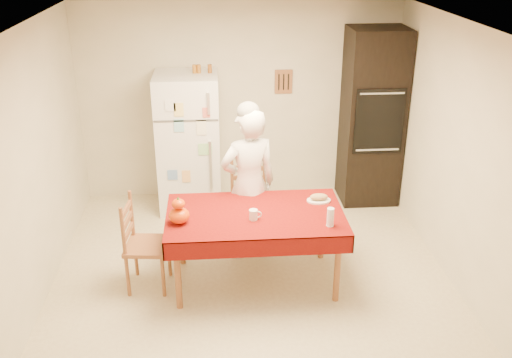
{
  "coord_description": "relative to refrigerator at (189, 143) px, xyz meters",
  "views": [
    {
      "loc": [
        -0.34,
        -4.72,
        3.27
      ],
      "look_at": [
        0.05,
        0.2,
        1.09
      ],
      "focal_mm": 40.0,
      "sensor_mm": 36.0,
      "label": 1
    }
  ],
  "objects": [
    {
      "name": "pumpkin_upper",
      "position": [
        -0.03,
        -1.89,
        0.11
      ],
      "size": [
        0.12,
        0.12,
        0.09
      ],
      "primitive_type": "ellipsoid",
      "color": "#DF5705",
      "rests_on": "pumpkin_lower"
    },
    {
      "name": "spice_jar_right",
      "position": [
        0.29,
        0.05,
        0.9
      ],
      "size": [
        0.05,
        0.05,
        0.1
      ],
      "primitive_type": "cylinder",
      "color": "brown",
      "rests_on": "refrigerator"
    },
    {
      "name": "chair_far",
      "position": [
        0.66,
        -0.93,
        -0.34
      ],
      "size": [
        0.46,
        0.44,
        0.95
      ],
      "rotation": [
        0.0,
        0.0,
        -0.11
      ],
      "color": "brown",
      "rests_on": "floor"
    },
    {
      "name": "spice_jar_left",
      "position": [
        0.11,
        0.05,
        0.9
      ],
      "size": [
        0.05,
        0.05,
        0.1
      ],
      "primitive_type": "cylinder",
      "color": "#965D1B",
      "rests_on": "refrigerator"
    },
    {
      "name": "refrigerator",
      "position": [
        0.0,
        0.0,
        0.0
      ],
      "size": [
        0.75,
        0.74,
        1.7
      ],
      "color": "white",
      "rests_on": "floor"
    },
    {
      "name": "chair_left",
      "position": [
        -0.43,
        -1.75,
        -0.34
      ],
      "size": [
        0.44,
        0.46,
        0.95
      ],
      "rotation": [
        0.0,
        0.0,
        1.47
      ],
      "color": "brown",
      "rests_on": "floor"
    },
    {
      "name": "oven_cabinet",
      "position": [
        2.28,
        0.05,
        0.25
      ],
      "size": [
        0.7,
        0.62,
        2.2
      ],
      "color": "black",
      "rests_on": "floor"
    },
    {
      "name": "dining_table",
      "position": [
        0.68,
        -1.76,
        -0.16
      ],
      "size": [
        1.7,
        1.0,
        0.76
      ],
      "color": "brown",
      "rests_on": "floor"
    },
    {
      "name": "pumpkin_lower",
      "position": [
        -0.03,
        -1.89,
        -0.01
      ],
      "size": [
        0.2,
        0.2,
        0.15
      ],
      "primitive_type": "ellipsoid",
      "color": "#E74105",
      "rests_on": "dining_table"
    },
    {
      "name": "room_shell",
      "position": [
        0.65,
        -1.88,
        0.77
      ],
      "size": [
        4.02,
        4.52,
        2.51
      ],
      "color": "beige",
      "rests_on": "ground"
    },
    {
      "name": "spice_jar_mid",
      "position": [
        0.16,
        0.05,
        0.9
      ],
      "size": [
        0.05,
        0.05,
        0.1
      ],
      "primitive_type": "cylinder",
      "color": "#90561A",
      "rests_on": "refrigerator"
    },
    {
      "name": "bread_plate",
      "position": [
        1.33,
        -1.55,
        -0.08
      ],
      "size": [
        0.24,
        0.24,
        0.02
      ],
      "primitive_type": "cylinder",
      "color": "white",
      "rests_on": "dining_table"
    },
    {
      "name": "bread_loaf",
      "position": [
        1.33,
        -1.55,
        -0.04
      ],
      "size": [
        0.18,
        0.1,
        0.06
      ],
      "primitive_type": "ellipsoid",
      "color": "#A58851",
      "rests_on": "bread_plate"
    },
    {
      "name": "floor",
      "position": [
        0.65,
        -1.88,
        -0.85
      ],
      "size": [
        4.5,
        4.5,
        0.0
      ],
      "primitive_type": "plane",
      "color": "tan",
      "rests_on": "ground"
    },
    {
      "name": "seated_woman",
      "position": [
        0.65,
        -1.24,
        -0.02
      ],
      "size": [
        0.69,
        0.54,
        1.66
      ],
      "primitive_type": "imported",
      "rotation": [
        0.0,
        0.0,
        3.41
      ],
      "color": "white",
      "rests_on": "floor"
    },
    {
      "name": "coffee_mug",
      "position": [
        0.66,
        -1.88,
        -0.04
      ],
      "size": [
        0.08,
        0.08,
        0.1
      ],
      "primitive_type": "cylinder",
      "color": "white",
      "rests_on": "dining_table"
    },
    {
      "name": "wine_glass",
      "position": [
        1.35,
        -2.06,
        -0.0
      ],
      "size": [
        0.07,
        0.07,
        0.18
      ],
      "primitive_type": "cylinder",
      "color": "white",
      "rests_on": "dining_table"
    }
  ]
}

